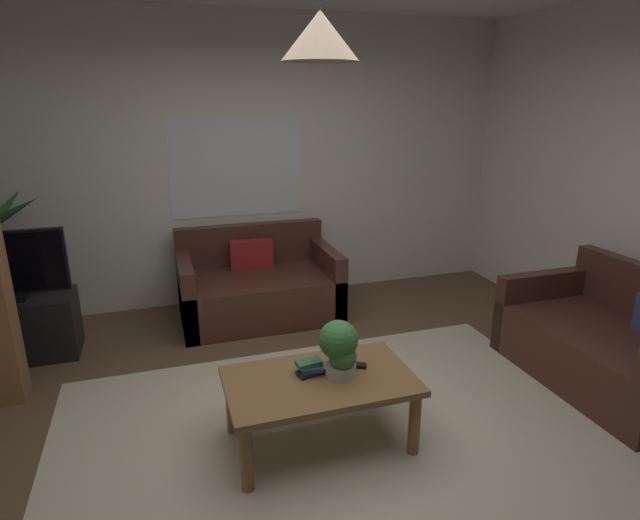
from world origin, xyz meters
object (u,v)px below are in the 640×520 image
couch_right_side (610,347)px  tv (3,266)px  couch_under_window (258,288)px  potted_plant_on_table (339,348)px  remote_on_table_0 (353,365)px  pendant_lamp (320,36)px  coffee_table (320,388)px  book_on_table_0 (310,372)px  book_on_table_1 (311,367)px  book_on_table_2 (309,363)px  tv_stand (17,329)px

couch_right_side → tv: 4.57m
couch_under_window → potted_plant_on_table: couch_under_window is taller
remote_on_table_0 → pendant_lamp: bearing=-47.9°
coffee_table → book_on_table_0: size_ratio=7.00×
book_on_table_1 → book_on_table_2: book_on_table_2 is taller
book_on_table_0 → potted_plant_on_table: potted_plant_on_table is taller
remote_on_table_0 → potted_plant_on_table: (-0.12, -0.07, 0.17)m
book_on_table_0 → tv_stand: bearing=138.5°
coffee_table → book_on_table_2: bearing=120.7°
tv → potted_plant_on_table: bearing=-40.0°
remote_on_table_0 → pendant_lamp: pendant_lamp is taller
couch_under_window → potted_plant_on_table: bearing=-87.6°
remote_on_table_0 → tv: (-2.20, 1.68, 0.34)m
potted_plant_on_table → tv: (-2.09, 1.75, 0.16)m
book_on_table_0 → tv: tv is taller
coffee_table → potted_plant_on_table: potted_plant_on_table is taller
couch_right_side → book_on_table_0: 2.28m
tv_stand → tv: tv is taller
coffee_table → book_on_table_2: (-0.04, 0.07, 0.13)m
remote_on_table_0 → book_on_table_2: bearing=-65.5°
coffee_table → tv_stand: size_ratio=1.22×
book_on_table_0 → tv_stand: 2.58m
couch_right_side → remote_on_table_0: couch_right_side is taller
potted_plant_on_table → book_on_table_0: bearing=156.3°
remote_on_table_0 → coffee_table: bearing=-47.9°
coffee_table → remote_on_table_0: (0.23, 0.07, 0.08)m
coffee_table → tv_stand: 2.65m
book_on_table_0 → potted_plant_on_table: size_ratio=0.45×
book_on_table_2 → pendant_lamp: pendant_lamp is taller
coffee_table → remote_on_table_0: size_ratio=6.89×
book_on_table_1 → tv: tv is taller
tv_stand → book_on_table_2: bearing=-41.3°
couch_right_side → tv_stand: bearing=-112.4°
book_on_table_1 → tv: size_ratio=0.14×
pendant_lamp → tv: bearing=138.5°
couch_under_window → couch_right_side: 2.96m
tv → pendant_lamp: (1.97, -1.74, 1.51)m
book_on_table_0 → pendant_lamp: bearing=-55.7°
couch_under_window → couch_right_side: same height
couch_right_side → pendant_lamp: 3.01m
coffee_table → couch_right_side: bearing=0.8°
tv_stand → potted_plant_on_table: bearing=-40.4°
book_on_table_0 → pendant_lamp: 1.84m
couch_right_side → potted_plant_on_table: size_ratio=4.12×
tv_stand → couch_under_window: bearing=6.8°
tv_stand → couch_right_side: bearing=-22.4°
coffee_table → tv: tv is taller
tv → coffee_table: bearing=-41.5°
coffee_table → book_on_table_0: book_on_table_0 is taller
coffee_table → tv_stand: (-1.97, 1.77, -0.12)m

